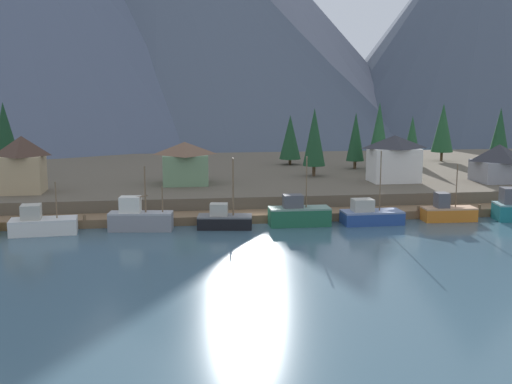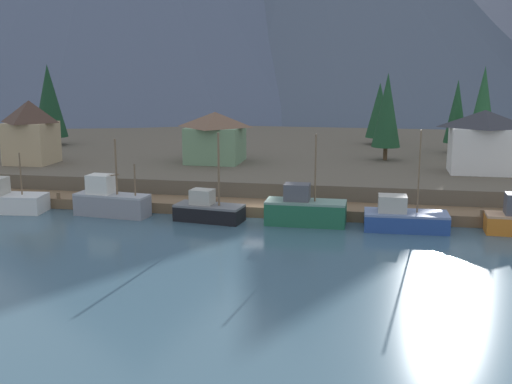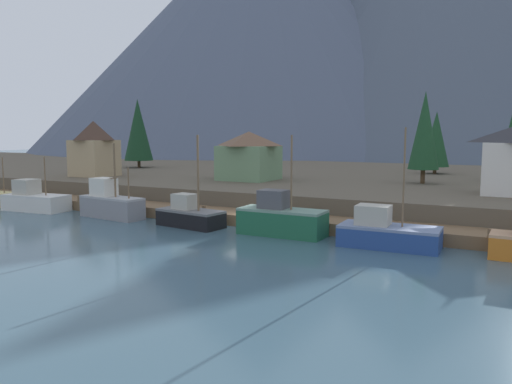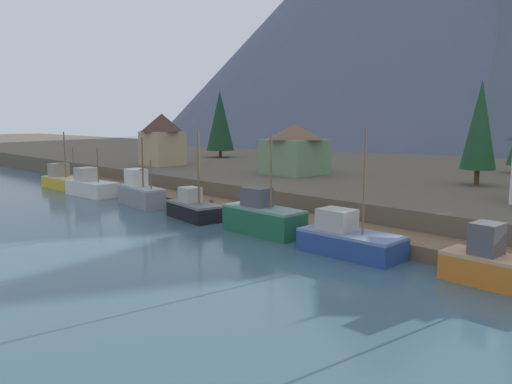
{
  "view_description": "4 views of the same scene",
  "coord_description": "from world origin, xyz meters",
  "px_view_note": "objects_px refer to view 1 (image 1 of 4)",
  "views": [
    {
      "loc": [
        -9.83,
        -70.88,
        15.67
      ],
      "look_at": [
        0.19,
        2.88,
        3.35
      ],
      "focal_mm": 43.26,
      "sensor_mm": 36.0,
      "label": 1
    },
    {
      "loc": [
        10.65,
        -56.59,
        14.3
      ],
      "look_at": [
        -0.28,
        1.1,
        2.24
      ],
      "focal_mm": 44.7,
      "sensor_mm": 36.0,
      "label": 2
    },
    {
      "loc": [
        21.44,
        -37.85,
        8.27
      ],
      "look_at": [
        0.36,
        2.23,
        2.91
      ],
      "focal_mm": 35.0,
      "sensor_mm": 36.0,
      "label": 3
    },
    {
      "loc": [
        33.48,
        -30.01,
        9.22
      ],
      "look_at": [
        -0.83,
        2.96,
        2.37
      ],
      "focal_mm": 36.01,
      "sensor_mm": 36.0,
      "label": 4
    }
  ],
  "objects_px": {
    "house_green": "(185,162)",
    "conifer_far_left": "(379,134)",
    "conifer_back_left": "(443,128)",
    "conifer_centre": "(356,137)",
    "house_grey": "(499,163)",
    "conifer_mid_left": "(290,137)",
    "fishing_boat_orange": "(448,212)",
    "fishing_boat_white": "(42,224)",
    "conifer_near_right": "(314,137)",
    "fishing_boat_blue": "(370,215)",
    "conifer_mid_right": "(412,137)",
    "house_white": "(394,158)",
    "fishing_boat_green": "(299,214)",
    "house_tan": "(23,164)",
    "conifer_near_left": "(500,137)",
    "fishing_boat_black": "(224,220)",
    "fishing_boat_grey": "(139,218)",
    "conifer_back_right": "(5,136)"
  },
  "relations": [
    {
      "from": "conifer_back_right",
      "to": "fishing_boat_blue",
      "type": "bearing_deg",
      "value": -31.04
    },
    {
      "from": "fishing_boat_green",
      "to": "conifer_near_left",
      "type": "height_order",
      "value": "conifer_near_left"
    },
    {
      "from": "conifer_back_left",
      "to": "conifer_centre",
      "type": "distance_m",
      "value": 21.28
    },
    {
      "from": "conifer_mid_right",
      "to": "fishing_boat_green",
      "type": "bearing_deg",
      "value": -128.33
    },
    {
      "from": "fishing_boat_orange",
      "to": "conifer_mid_right",
      "type": "xyz_separation_m",
      "value": [
        9.08,
        34.72,
        6.32
      ]
    },
    {
      "from": "fishing_boat_blue",
      "to": "house_grey",
      "type": "relative_size",
      "value": 1.31
    },
    {
      "from": "fishing_boat_blue",
      "to": "conifer_centre",
      "type": "xyz_separation_m",
      "value": [
        7.56,
        31.69,
        6.88
      ]
    },
    {
      "from": "conifer_near_left",
      "to": "conifer_near_right",
      "type": "xyz_separation_m",
      "value": [
        -29.8,
        1.02,
        0.17
      ]
    },
    {
      "from": "conifer_near_left",
      "to": "fishing_boat_black",
      "type": "bearing_deg",
      "value": -153.67
    },
    {
      "from": "fishing_boat_blue",
      "to": "house_white",
      "type": "height_order",
      "value": "house_white"
    },
    {
      "from": "conifer_mid_right",
      "to": "conifer_near_right",
      "type": "bearing_deg",
      "value": -150.49
    },
    {
      "from": "house_grey",
      "to": "house_tan",
      "type": "bearing_deg",
      "value": -179.16
    },
    {
      "from": "conifer_near_right",
      "to": "conifer_back_left",
      "type": "relative_size",
      "value": 0.98
    },
    {
      "from": "fishing_boat_black",
      "to": "house_white",
      "type": "bearing_deg",
      "value": 40.19
    },
    {
      "from": "conifer_back_left",
      "to": "conifer_far_left",
      "type": "distance_m",
      "value": 21.53
    },
    {
      "from": "fishing_boat_grey",
      "to": "conifer_far_left",
      "type": "height_order",
      "value": "conifer_far_left"
    },
    {
      "from": "fishing_boat_orange",
      "to": "fishing_boat_white",
      "type": "bearing_deg",
      "value": -177.62
    },
    {
      "from": "fishing_boat_blue",
      "to": "conifer_near_left",
      "type": "distance_m",
      "value": 36.99
    },
    {
      "from": "house_green",
      "to": "conifer_far_left",
      "type": "xyz_separation_m",
      "value": [
        31.44,
        8.75,
        3.16
      ]
    },
    {
      "from": "conifer_near_right",
      "to": "conifer_back_left",
      "type": "bearing_deg",
      "value": 30.58
    },
    {
      "from": "conifer_mid_left",
      "to": "conifer_far_left",
      "type": "bearing_deg",
      "value": -43.6
    },
    {
      "from": "conifer_near_left",
      "to": "conifer_near_right",
      "type": "relative_size",
      "value": 1.0
    },
    {
      "from": "fishing_boat_white",
      "to": "conifer_centre",
      "type": "height_order",
      "value": "conifer_centre"
    },
    {
      "from": "house_white",
      "to": "house_grey",
      "type": "xyz_separation_m",
      "value": [
        15.08,
        -2.0,
        -0.66
      ]
    },
    {
      "from": "fishing_boat_green",
      "to": "conifer_back_left",
      "type": "bearing_deg",
      "value": 48.79
    },
    {
      "from": "fishing_boat_black",
      "to": "house_green",
      "type": "distance_m",
      "value": 19.34
    },
    {
      "from": "conifer_mid_right",
      "to": "house_tan",
      "type": "bearing_deg",
      "value": -160.32
    },
    {
      "from": "conifer_near_right",
      "to": "fishing_boat_grey",
      "type": "bearing_deg",
      "value": -137.49
    },
    {
      "from": "conifer_far_left",
      "to": "conifer_near_left",
      "type": "bearing_deg",
      "value": -13.73
    },
    {
      "from": "fishing_boat_white",
      "to": "fishing_boat_blue",
      "type": "height_order",
      "value": "fishing_boat_blue"
    },
    {
      "from": "fishing_boat_black",
      "to": "house_tan",
      "type": "distance_m",
      "value": 28.72
    },
    {
      "from": "fishing_boat_blue",
      "to": "fishing_boat_orange",
      "type": "bearing_deg",
      "value": 0.88
    },
    {
      "from": "fishing_boat_white",
      "to": "conifer_back_left",
      "type": "xyz_separation_m",
      "value": [
        64.51,
        40.58,
        7.63
      ]
    },
    {
      "from": "fishing_boat_orange",
      "to": "house_grey",
      "type": "relative_size",
      "value": 1.04
    },
    {
      "from": "fishing_boat_grey",
      "to": "house_white",
      "type": "bearing_deg",
      "value": 31.02
    },
    {
      "from": "house_grey",
      "to": "conifer_mid_left",
      "type": "relative_size",
      "value": 0.75
    },
    {
      "from": "fishing_boat_green",
      "to": "house_tan",
      "type": "relative_size",
      "value": 1.1
    },
    {
      "from": "fishing_boat_white",
      "to": "house_grey",
      "type": "relative_size",
      "value": 1.1
    },
    {
      "from": "conifer_near_left",
      "to": "conifer_far_left",
      "type": "xyz_separation_m",
      "value": [
        -18.31,
        4.47,
        0.31
      ]
    },
    {
      "from": "house_white",
      "to": "conifer_near_left",
      "type": "xyz_separation_m",
      "value": [
        19.68,
        6.4,
        2.44
      ]
    },
    {
      "from": "conifer_near_left",
      "to": "conifer_mid_right",
      "type": "xyz_separation_m",
      "value": [
        -9.45,
        12.54,
        -0.96
      ]
    },
    {
      "from": "fishing_boat_grey",
      "to": "house_tan",
      "type": "xyz_separation_m",
      "value": [
        -15.3,
        13.06,
        4.87
      ]
    },
    {
      "from": "fishing_boat_black",
      "to": "house_grey",
      "type": "height_order",
      "value": "fishing_boat_black"
    },
    {
      "from": "conifer_mid_right",
      "to": "house_white",
      "type": "bearing_deg",
      "value": -118.38
    },
    {
      "from": "house_grey",
      "to": "fishing_boat_orange",
      "type": "bearing_deg",
      "value": -135.3
    },
    {
      "from": "house_grey",
      "to": "conifer_mid_left",
      "type": "bearing_deg",
      "value": 136.63
    },
    {
      "from": "fishing_boat_orange",
      "to": "conifer_mid_right",
      "type": "height_order",
      "value": "conifer_mid_right"
    },
    {
      "from": "fishing_boat_blue",
      "to": "conifer_mid_left",
      "type": "height_order",
      "value": "conifer_mid_left"
    },
    {
      "from": "fishing_boat_blue",
      "to": "house_grey",
      "type": "height_order",
      "value": "fishing_boat_blue"
    },
    {
      "from": "fishing_boat_green",
      "to": "house_grey",
      "type": "height_order",
      "value": "fishing_boat_green"
    }
  ]
}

